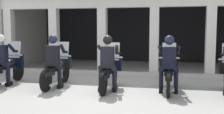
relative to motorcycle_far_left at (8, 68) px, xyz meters
name	(u,v)px	position (x,y,z in m)	size (l,w,h in m)	color
ground_plane	(126,73)	(3.36, 3.01, -0.50)	(80.00, 80.00, 0.00)	#999993
station_building	(135,23)	(3.41, 5.50, 1.56)	(11.56, 4.91, 3.20)	black
kerb_strip	(126,73)	(3.41, 2.53, -0.44)	(11.06, 0.24, 0.12)	#B7B5AD
motorcycle_far_left	(8,68)	(0.00, 0.00, 0.00)	(0.62, 2.04, 1.35)	black
police_officer_far_left	(2,56)	(0.00, -0.28, 0.44)	(0.63, 0.61, 1.58)	black
motorcycle_left	(57,70)	(1.68, 0.03, 0.00)	(0.62, 2.04, 1.35)	black
police_officer_left	(53,57)	(1.68, -0.25, 0.44)	(0.63, 0.61, 1.58)	black
motorcycle_center	(110,72)	(3.36, -0.08, 0.00)	(0.62, 2.04, 1.35)	black
police_officer_center	(108,58)	(3.36, -0.36, 0.44)	(0.63, 0.61, 1.58)	black
motorcycle_right	(169,73)	(5.04, 0.08, 0.00)	(0.62, 2.04, 1.35)	black
police_officer_right	(169,59)	(5.04, -0.20, 0.44)	(0.63, 0.61, 1.58)	black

